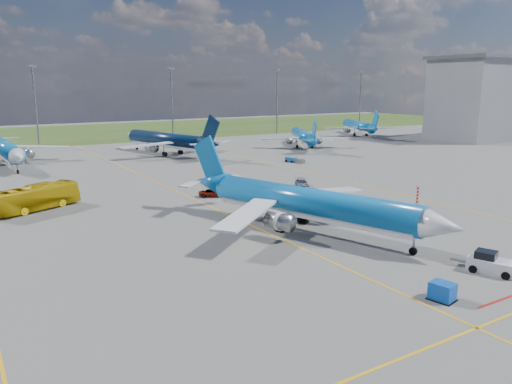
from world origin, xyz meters
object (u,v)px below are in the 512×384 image
warning_post (417,196)px  baggage_tug_e (294,160)px  bg_jet_n (166,154)px  apron_bus (34,198)px  uld_container (442,291)px  service_car_c (302,183)px  baggage_tug_w (292,191)px  baggage_tug_c (38,191)px  service_car_b (212,193)px  main_airliner (309,232)px  pushback_tug (491,264)px  bg_jet_nnw (7,165)px  bg_jet_ne (303,147)px  bg_jet_ene (358,135)px

warning_post → baggage_tug_e: (9.10, 43.09, -0.99)m
bg_jet_n → apron_bus: size_ratio=3.07×
uld_container → service_car_c: (17.93, 43.14, -0.06)m
baggage_tug_w → baggage_tug_c: 40.94m
service_car_b → baggage_tug_w: (11.77, -5.25, -0.03)m
main_airliner → pushback_tug: (6.40, -19.55, 0.81)m
bg_jet_nnw → service_car_c: bg_jet_nnw is taller
main_airliner → uld_container: 21.40m
bg_jet_n → baggage_tug_w: bg_jet_n is taller
uld_container → baggage_tug_w: bearing=59.5°
pushback_tug → baggage_tug_w: size_ratio=1.12×
baggage_tug_e → baggage_tug_c: bearing=169.7°
bg_jet_ne → service_car_b: 67.17m
baggage_tug_w → baggage_tug_e: baggage_tug_w is taller
apron_bus → service_car_b: 25.73m
bg_jet_ne → pushback_tug: 96.93m
bg_jet_ene → service_car_c: (-71.17, -62.31, 0.69)m
baggage_tug_w → bg_jet_ene: bearing=37.2°
apron_bus → baggage_tug_c: apron_bus is taller
bg_jet_nnw → service_car_c: bearing=-55.7°
baggage_tug_c → baggage_tug_e: (55.05, 5.87, -0.01)m
uld_container → apron_bus: (-23.83, 49.73, 1.06)m
apron_bus → baggage_tug_w: apron_bus is taller
bg_jet_ene → baggage_tug_e: bg_jet_ene is taller
pushback_tug → bg_jet_ne: bearing=42.2°
warning_post → bg_jet_ne: bg_jet_ne is taller
bg_jet_ne → baggage_tug_w: size_ratio=6.39×
bg_jet_n → main_airliner: 74.52m
warning_post → uld_container: size_ratio=1.60×
uld_container → service_car_c: uld_container is taller
service_car_b → bg_jet_ene: bearing=-35.9°
apron_bus → service_car_b: bearing=-126.2°
pushback_tug → baggage_tug_e: size_ratio=1.19×
apron_bus → service_car_b: size_ratio=3.07×
bg_jet_ne → service_car_c: (-34.30, -45.31, 0.69)m
pushback_tug → apron_bus: (-32.87, 48.06, 0.99)m
uld_container → baggage_tug_w: (13.12, 39.34, -0.20)m
baggage_tug_e → service_car_c: bearing=-139.6°
service_car_b → baggage_tug_e: bearing=-36.1°
warning_post → bg_jet_ne: 70.84m
main_airliner → service_car_b: bearing=75.0°
warning_post → bg_jet_nnw: bg_jet_nnw is taller
main_airliner → pushback_tug: 20.59m
apron_bus → service_car_b: apron_bus is taller
main_airliner → apron_bus: size_ratio=3.01×
bg_jet_n → main_airliner: size_ratio=1.02×
bg_jet_ene → baggage_tug_c: bearing=45.2°
bg_jet_ene → apron_bus: bg_jet_ene is taller
apron_bus → pushback_tug: bearing=-170.3°
baggage_tug_w → baggage_tug_e: 33.81m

